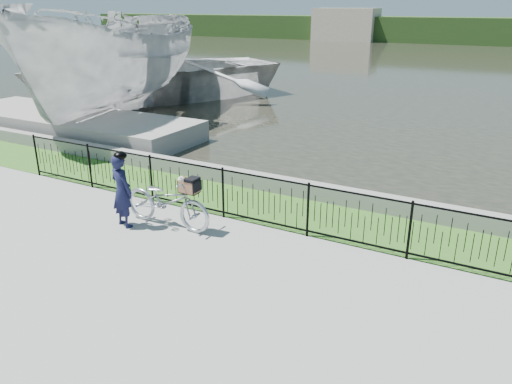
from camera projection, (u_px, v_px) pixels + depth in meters
The scene contains 12 objects.
ground at pixel (223, 257), 9.27m from camera, with size 120.00×120.00×0.00m, color gray.
grass_strip at pixel (284, 210), 11.40m from camera, with size 60.00×2.00×0.01m, color #32621E.
water at pixel (466, 69), 36.33m from camera, with size 120.00×120.00×0.00m, color #29291F.
quay_wall at pixel (302, 189), 12.15m from camera, with size 60.00×0.30×0.40m, color gray.
fence at pixel (264, 201), 10.38m from camera, with size 14.00×0.06×1.15m, color black, non-canonical shape.
far_treeline at pixel (499, 31), 57.94m from camera, with size 120.00×6.00×3.00m, color #243E18.
far_building_left at pixel (346, 25), 64.25m from camera, with size 8.00×4.00×4.00m, color #AA9A89.
dock at pixel (72, 123), 18.17m from camera, with size 10.00×3.00×0.70m, color gray.
bicycle_rig at pixel (167, 201), 10.42m from camera, with size 2.13×0.74×1.20m.
cyclist at pixel (122, 190), 10.34m from camera, with size 0.64×0.50×1.64m.
boat_near at pixel (114, 63), 19.24m from camera, with size 6.91×12.19×6.24m.
boat_far at pixel (152, 72), 24.60m from camera, with size 14.31×15.27×2.58m.
Camera 1 is at (4.52, -6.93, 4.41)m, focal length 35.00 mm.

